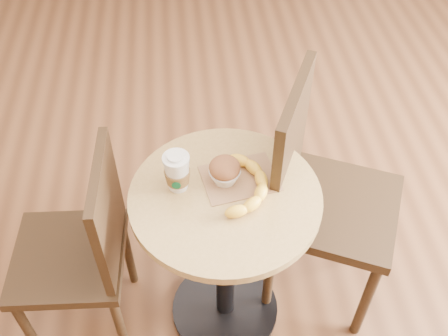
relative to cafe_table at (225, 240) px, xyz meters
name	(u,v)px	position (x,y,z in m)	size (l,w,h in m)	color
cafe_table	(225,240)	(0.00, 0.00, 0.00)	(0.62, 0.62, 0.75)	black
chair_left	(84,249)	(-0.50, 0.02, -0.01)	(0.41, 0.41, 0.89)	black
chair_right	(319,193)	(0.36, 0.14, 0.05)	(0.59, 0.59, 1.01)	black
kraft_bag	(240,178)	(0.05, 0.06, 0.25)	(0.24, 0.18, 0.00)	#8F6645
coffee_cup	(177,173)	(-0.15, 0.05, 0.31)	(0.08, 0.09, 0.14)	silver
muffin	(225,171)	(0.00, 0.06, 0.30)	(0.10, 0.10, 0.09)	silver
banana	(247,184)	(0.07, 0.02, 0.27)	(0.17, 0.29, 0.04)	yellow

